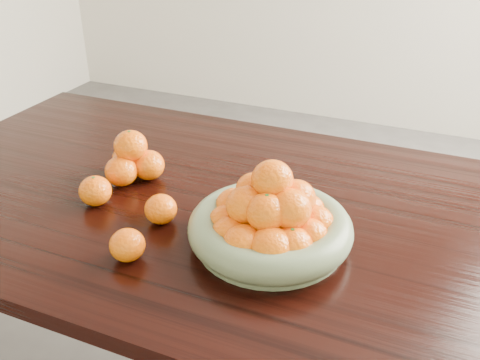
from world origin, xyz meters
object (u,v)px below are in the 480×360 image
at_px(dining_table, 256,238).
at_px(orange_pyramid, 132,160).
at_px(fruit_bowl, 271,221).
at_px(loose_orange_0, 95,191).

bearing_deg(dining_table, orange_pyramid, 177.88).
bearing_deg(fruit_bowl, orange_pyramid, 162.44).
bearing_deg(loose_orange_0, dining_table, 20.44).
bearing_deg(orange_pyramid, dining_table, -2.12).
distance_m(dining_table, orange_pyramid, 0.39).
bearing_deg(dining_table, fruit_bowl, -56.92).
bearing_deg(orange_pyramid, fruit_bowl, -17.56).
bearing_deg(dining_table, loose_orange_0, -159.56).
xyz_separation_m(dining_table, orange_pyramid, (-0.36, 0.01, 0.14)).
xyz_separation_m(orange_pyramid, loose_orange_0, (-0.01, -0.15, -0.02)).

